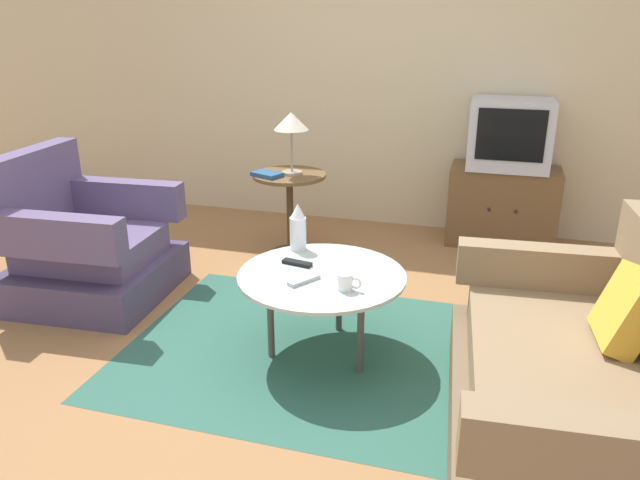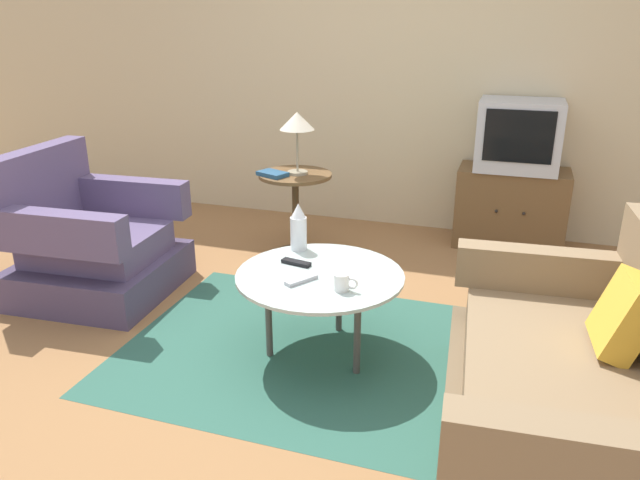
% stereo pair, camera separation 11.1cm
% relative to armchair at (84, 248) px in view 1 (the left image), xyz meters
% --- Properties ---
extents(ground_plane, '(16.00, 16.00, 0.00)m').
position_rel_armchair_xyz_m(ground_plane, '(1.51, -0.21, -0.32)').
color(ground_plane, olive).
extents(back_wall, '(9.00, 0.12, 2.70)m').
position_rel_armchair_xyz_m(back_wall, '(1.51, 2.01, 1.03)').
color(back_wall, '#CCB78E').
rests_on(back_wall, ground).
extents(area_rug, '(2.10, 1.57, 0.00)m').
position_rel_armchair_xyz_m(area_rug, '(1.66, -0.28, -0.32)').
color(area_rug, '#2D5B4C').
rests_on(area_rug, ground).
extents(armchair, '(0.96, 0.96, 0.93)m').
position_rel_armchair_xyz_m(armchair, '(0.00, 0.00, 0.00)').
color(armchair, '#4B3E5C').
rests_on(armchair, ground).
extents(couch, '(1.00, 1.59, 0.88)m').
position_rel_armchair_xyz_m(couch, '(2.88, -0.71, -0.02)').
color(couch, brown).
rests_on(couch, ground).
extents(coffee_table, '(0.87, 0.87, 0.46)m').
position_rel_armchair_xyz_m(coffee_table, '(1.66, -0.28, 0.11)').
color(coffee_table, '#B2C6C1').
rests_on(coffee_table, ground).
extents(side_table, '(0.53, 0.53, 0.63)m').
position_rel_armchair_xyz_m(side_table, '(1.04, 1.02, 0.14)').
color(side_table, brown).
rests_on(side_table, ground).
extents(tv_stand, '(0.82, 0.43, 0.61)m').
position_rel_armchair_xyz_m(tv_stand, '(2.56, 1.71, -0.01)').
color(tv_stand, brown).
rests_on(tv_stand, ground).
extents(television, '(0.59, 0.46, 0.52)m').
position_rel_armchair_xyz_m(television, '(2.56, 1.71, 0.56)').
color(television, '#B7B7BC').
rests_on(television, tv_stand).
extents(table_lamp, '(0.25, 0.25, 0.44)m').
position_rel_armchair_xyz_m(table_lamp, '(1.06, 1.01, 0.67)').
color(table_lamp, '#9E937A').
rests_on(table_lamp, side_table).
extents(vase, '(0.09, 0.09, 0.27)m').
position_rel_armchair_xyz_m(vase, '(1.44, 0.01, 0.28)').
color(vase, white).
rests_on(vase, coffee_table).
extents(mug, '(0.12, 0.07, 0.09)m').
position_rel_armchair_xyz_m(mug, '(1.82, -0.44, 0.19)').
color(mug, white).
rests_on(mug, coffee_table).
extents(tv_remote_dark, '(0.17, 0.08, 0.02)m').
position_rel_armchair_xyz_m(tv_remote_dark, '(1.50, -0.20, 0.16)').
color(tv_remote_dark, black).
rests_on(tv_remote_dark, coffee_table).
extents(tv_remote_silver, '(0.14, 0.18, 0.02)m').
position_rel_armchair_xyz_m(tv_remote_silver, '(1.60, -0.40, 0.16)').
color(tv_remote_silver, '#B2B2B7').
rests_on(tv_remote_silver, coffee_table).
extents(book, '(0.24, 0.20, 0.03)m').
position_rel_armchair_xyz_m(book, '(0.91, 0.90, 0.33)').
color(book, navy).
rests_on(book, side_table).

